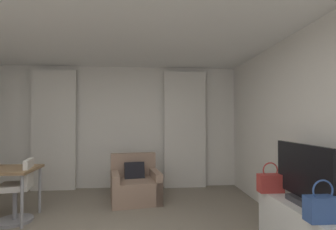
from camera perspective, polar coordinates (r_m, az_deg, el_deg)
The scene contains 11 objects.
wall_window at distance 5.67m, azimuth -10.32°, elevation -2.61°, with size 5.12×0.06×2.60m.
wall_right at distance 3.28m, azimuth 32.43°, elevation -3.51°, with size 0.06×6.12×2.60m.
ceiling at distance 2.92m, azimuth -16.51°, elevation 22.81°, with size 5.12×6.12×0.06m, color white.
curtain_left_panel at distance 5.84m, azimuth -24.01°, elevation -2.98°, with size 0.90×0.06×2.50m.
curtain_right_panel at distance 5.58m, azimuth 3.77°, elevation -3.16°, with size 0.90×0.06×2.50m.
armchair at distance 4.81m, azimuth -7.33°, elevation -15.25°, with size 0.96×0.91×0.82m.
desk_chair at distance 4.39m, azimuth -30.26°, elevation -14.86°, with size 0.48×0.48×0.88m.
tv_console at distance 3.32m, azimuth 27.99°, elevation -21.63°, with size 0.44×1.25×0.56m.
tv_flatscreen at distance 3.18m, azimuth 27.69°, elevation -11.79°, with size 0.20×0.96×0.64m.
handbag_primary at distance 3.53m, azimuth 21.75°, elevation -13.69°, with size 0.30×0.14×0.37m.
handbag_secondary at distance 2.76m, azimuth 31.12°, elevation -17.19°, with size 0.30×0.14×0.37m.
Camera 1 is at (0.55, -2.61, 1.44)m, focal length 27.52 mm.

